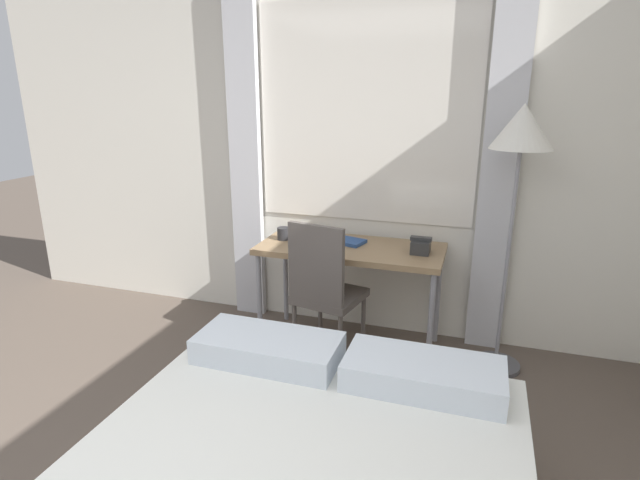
{
  "coord_description": "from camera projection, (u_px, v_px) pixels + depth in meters",
  "views": [
    {
      "loc": [
        1.1,
        -0.66,
        1.77
      ],
      "look_at": [
        0.21,
        2.08,
        0.89
      ],
      "focal_mm": 28.0,
      "sensor_mm": 36.0,
      "label": 1
    }
  ],
  "objects": [
    {
      "name": "wall_back_with_window",
      "position": [
        330.0,
        149.0,
        3.63
      ],
      "size": [
        5.55,
        0.13,
        2.7
      ],
      "color": "silver",
      "rests_on": "ground_plane"
    },
    {
      "name": "mug",
      "position": [
        283.0,
        234.0,
        3.53
      ],
      "size": [
        0.09,
        0.09,
        0.09
      ],
      "color": "#262628",
      "rests_on": "desk"
    },
    {
      "name": "desk_chair",
      "position": [
        324.0,
        287.0,
        3.2
      ],
      "size": [
        0.47,
        0.47,
        0.99
      ],
      "rotation": [
        0.0,
        0.0,
        -0.21
      ],
      "color": "#59514C",
      "rests_on": "ground_plane"
    },
    {
      "name": "telephone",
      "position": [
        421.0,
        246.0,
        3.24
      ],
      "size": [
        0.14,
        0.14,
        0.11
      ],
      "color": "#2D2D2D",
      "rests_on": "desk"
    },
    {
      "name": "standing_lamp",
      "position": [
        520.0,
        150.0,
        2.9
      ],
      "size": [
        0.36,
        0.36,
        1.7
      ],
      "color": "#4C4C51",
      "rests_on": "ground_plane"
    },
    {
      "name": "book",
      "position": [
        344.0,
        240.0,
        3.48
      ],
      "size": [
        0.32,
        0.23,
        0.02
      ],
      "rotation": [
        0.0,
        0.0,
        -0.27
      ],
      "color": "navy",
      "rests_on": "desk"
    },
    {
      "name": "desk",
      "position": [
        351.0,
        255.0,
        3.41
      ],
      "size": [
        1.25,
        0.57,
        0.74
      ],
      "color": "#937551",
      "rests_on": "ground_plane"
    }
  ]
}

